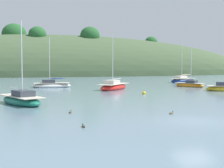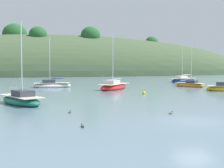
# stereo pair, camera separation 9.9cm
# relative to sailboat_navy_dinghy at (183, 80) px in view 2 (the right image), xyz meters

# --- Properties ---
(ground_plane) EXTENTS (400.00, 400.00, 0.00)m
(ground_plane) POSITION_rel_sailboat_navy_dinghy_xyz_m (-20.85, -40.83, -0.41)
(ground_plane) COLOR slate
(far_shoreline_hill) EXTENTS (150.00, 36.00, 30.88)m
(far_shoreline_hill) POSITION_rel_sailboat_navy_dinghy_xyz_m (-20.88, 49.70, -0.32)
(far_shoreline_hill) COLOR #425638
(far_shoreline_hill) RESTS_ON ground
(sailboat_navy_dinghy) EXTENTS (7.00, 4.61, 8.87)m
(sailboat_navy_dinghy) POSITION_rel_sailboat_navy_dinghy_xyz_m (0.00, 0.00, 0.00)
(sailboat_navy_dinghy) COLOR navy
(sailboat_navy_dinghy) RESTS_ON ground
(sailboat_teal_outer) EXTENTS (6.42, 6.86, 8.28)m
(sailboat_teal_outer) POSITION_rel_sailboat_navy_dinghy_xyz_m (-18.94, -14.75, 0.01)
(sailboat_teal_outer) COLOR red
(sailboat_teal_outer) RESTS_ON ground
(sailboat_grey_yawl) EXTENTS (4.66, 6.77, 7.80)m
(sailboat_grey_yawl) POSITION_rel_sailboat_navy_dinghy_xyz_m (-31.70, -28.94, -0.02)
(sailboat_grey_yawl) COLOR #196B56
(sailboat_grey_yawl) RESTS_ON ground
(sailboat_red_portside) EXTENTS (6.06, 2.09, 8.16)m
(sailboat_red_portside) POSITION_rel_sailboat_navy_dinghy_xyz_m (-27.33, -8.08, -0.03)
(sailboat_red_portside) COLOR white
(sailboat_red_portside) RESTS_ON ground
(sailboat_blue_center) EXTENTS (4.14, 5.32, 7.56)m
(sailboat_blue_center) POSITION_rel_sailboat_navy_dinghy_xyz_m (-5.37, -12.52, -0.07)
(sailboat_blue_center) COLOR orange
(sailboat_blue_center) RESTS_ON ground
(mooring_buoy_channel) EXTENTS (0.44, 0.44, 0.54)m
(mooring_buoy_channel) POSITION_rel_sailboat_navy_dinghy_xyz_m (-17.23, -22.54, -0.29)
(mooring_buoy_channel) COLOR yellow
(mooring_buoy_channel) RESTS_ON ground
(duck_straggler) EXTENTS (0.42, 0.27, 0.24)m
(duck_straggler) POSITION_rel_sailboat_navy_dinghy_xyz_m (-20.97, -37.78, -0.35)
(duck_straggler) COLOR brown
(duck_straggler) RESTS_ON ground
(duck_lone_left) EXTENTS (0.22, 0.43, 0.24)m
(duck_lone_left) POSITION_rel_sailboat_navy_dinghy_xyz_m (-28.09, -40.94, -0.35)
(duck_lone_left) COLOR #473828
(duck_lone_left) RESTS_ON ground
(duck_trailing) EXTENTS (0.33, 0.40, 0.24)m
(duck_trailing) POSITION_rel_sailboat_navy_dinghy_xyz_m (-28.09, -35.34, -0.35)
(duck_trailing) COLOR #473828
(duck_trailing) RESTS_ON ground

